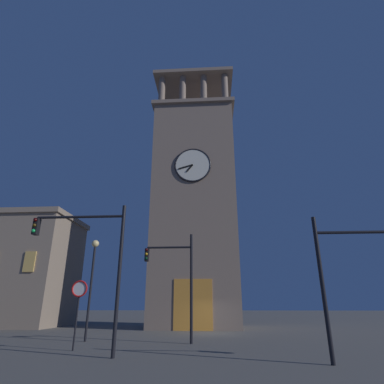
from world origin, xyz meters
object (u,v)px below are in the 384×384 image
object	(u,v)px
no_horn_sign	(79,295)
traffic_signal_near	(92,252)
traffic_signal_mid	(355,263)
street_lamp	(93,270)
clocktower	(195,207)
traffic_signal_far	(177,272)

from	to	relation	value
no_horn_sign	traffic_signal_near	bearing A→B (deg)	120.85
traffic_signal_mid	street_lamp	xyz separation A→B (m)	(12.68, -6.59, 0.52)
clocktower	traffic_signal_far	xyz separation A→B (m)	(0.39, 12.37, -7.72)
clocktower	traffic_signal_mid	world-z (taller)	clocktower
traffic_signal_far	no_horn_sign	bearing A→B (deg)	35.24
traffic_signal_near	no_horn_sign	size ratio (longest dim) A/B	2.02
traffic_signal_mid	street_lamp	distance (m)	14.30
street_lamp	no_horn_sign	distance (m)	4.15
traffic_signal_near	traffic_signal_mid	distance (m)	10.70
traffic_signal_near	traffic_signal_far	xyz separation A→B (m)	(-3.19, -4.95, -0.41)
street_lamp	traffic_signal_mid	bearing A→B (deg)	152.52
traffic_signal_near	street_lamp	world-z (taller)	traffic_signal_near
clocktower	traffic_signal_far	size ratio (longest dim) A/B	4.83
clocktower	traffic_signal_mid	size ratio (longest dim) A/B	5.43
no_horn_sign	traffic_signal_mid	bearing A→B (deg)	166.38
traffic_signal_far	street_lamp	xyz separation A→B (m)	(5.23, -0.69, 0.24)
traffic_signal_near	traffic_signal_mid	world-z (taller)	traffic_signal_near
traffic_signal_far	no_horn_sign	xyz separation A→B (m)	(4.32, 3.05, -1.31)
clocktower	traffic_signal_near	size ratio (longest dim) A/B	4.60
clocktower	traffic_signal_far	distance (m)	14.59
street_lamp	traffic_signal_far	bearing A→B (deg)	172.49
street_lamp	traffic_signal_near	bearing A→B (deg)	109.89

